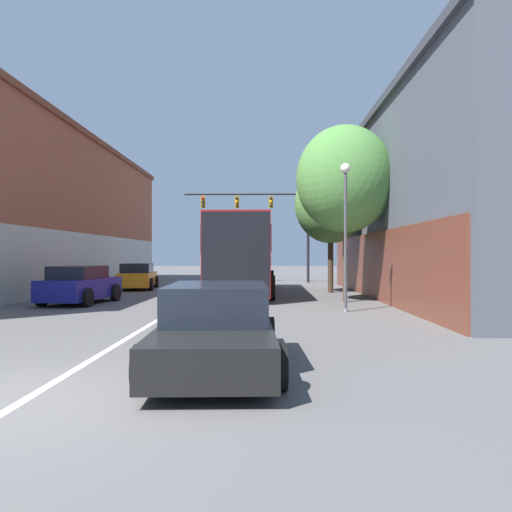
# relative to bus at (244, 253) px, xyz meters

# --- Properties ---
(ground_plane) EXTENTS (160.00, 160.00, 0.00)m
(ground_plane) POSITION_rel_bus_xyz_m (-1.96, -17.47, -1.93)
(ground_plane) COLOR #565454
(lane_center_line) EXTENTS (0.14, 43.13, 0.01)m
(lane_center_line) POSITION_rel_bus_xyz_m (-1.96, -1.91, -1.93)
(lane_center_line) COLOR silver
(lane_center_line) RESTS_ON ground_plane
(building_left_brick) EXTENTS (6.89, 30.06, 8.43)m
(building_left_brick) POSITION_rel_bus_xyz_m (-11.74, 3.23, 2.39)
(building_left_brick) COLOR #995138
(building_left_brick) RESTS_ON ground_plane
(building_right_storefront) EXTENTS (8.28, 20.43, 7.82)m
(building_right_storefront) POSITION_rel_bus_xyz_m (9.48, -2.47, 2.10)
(building_right_storefront) COLOR #4C515B
(building_right_storefront) RESTS_ON ground_plane
(bus) EXTENTS (2.96, 11.09, 3.44)m
(bus) POSITION_rel_bus_xyz_m (0.00, 0.00, 0.00)
(bus) COLOR maroon
(bus) RESTS_ON ground_plane
(hatchback_foreground) EXTENTS (2.15, 4.74, 1.31)m
(hatchback_foreground) POSITION_rel_bus_xyz_m (0.23, -15.32, -1.31)
(hatchback_foreground) COLOR black
(hatchback_foreground) RESTS_ON ground_plane
(parked_car_left_near) EXTENTS (2.23, 4.24, 1.37)m
(parked_car_left_near) POSITION_rel_bus_xyz_m (-5.79, 3.03, -1.27)
(parked_car_left_near) COLOR orange
(parked_car_left_near) RESTS_ON ground_plane
(parked_car_left_mid) EXTENTS (2.26, 3.97, 1.41)m
(parked_car_left_mid) POSITION_rel_bus_xyz_m (-5.89, -4.97, -1.26)
(parked_car_left_mid) COLOR navy
(parked_car_left_mid) RESTS_ON ground_plane
(traffic_signal_gantry) EXTENTS (8.31, 0.36, 6.17)m
(traffic_signal_gantry) POSITION_rel_bus_xyz_m (1.05, 9.64, 2.68)
(traffic_signal_gantry) COLOR black
(traffic_signal_gantry) RESTS_ON ground_plane
(street_lamp) EXTENTS (0.32, 0.32, 4.73)m
(street_lamp) POSITION_rel_bus_xyz_m (3.57, -7.56, 0.84)
(street_lamp) COLOR #47474C
(street_lamp) RESTS_ON ground_plane
(street_tree_near) EXTENTS (3.74, 3.37, 6.80)m
(street_tree_near) POSITION_rel_bus_xyz_m (4.08, -4.22, 2.80)
(street_tree_near) COLOR #4C3823
(street_tree_near) RESTS_ON ground_plane
(street_tree_far) EXTENTS (3.48, 3.13, 6.21)m
(street_tree_far) POSITION_rel_bus_xyz_m (4.19, 0.75, 2.35)
(street_tree_far) COLOR #3D2D1E
(street_tree_far) RESTS_ON ground_plane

